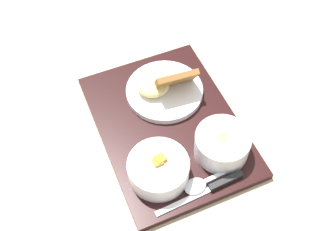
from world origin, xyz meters
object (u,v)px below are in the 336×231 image
Objects in this scene: bowl_salad at (159,168)px; bowl_soup at (222,143)px; plate_main at (163,88)px; knife at (215,186)px; spoon at (202,183)px.

bowl_salad is 1.08× the size of bowl_soup.
bowl_soup is at bearing -163.94° from plate_main.
bowl_salad is 0.12m from knife.
bowl_soup is at bearing -145.76° from spoon.
bowl_salad reaches higher than knife.
bowl_salad is at bearing -40.79° from spoon.
bowl_salad reaches higher than spoon.
spoon is (-0.25, 0.01, -0.01)m from plate_main.
spoon is (-0.06, 0.07, -0.03)m from bowl_soup.
bowl_salad is 0.94× the size of spoon.
plate_main is at bearing -98.28° from spoon.
bowl_salad is 0.22m from plate_main.
bowl_soup is 0.60× the size of knife.
knife is at bearing 137.95° from spoon.
bowl_soup is 0.09m from knife.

